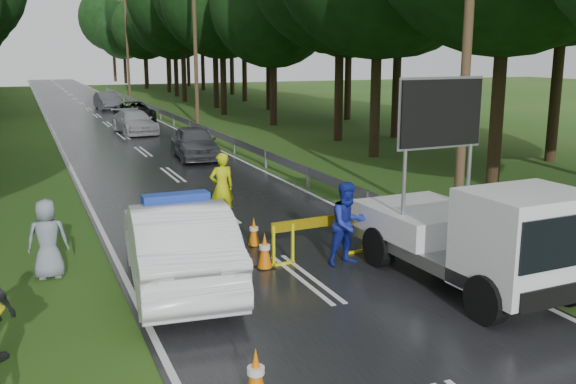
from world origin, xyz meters
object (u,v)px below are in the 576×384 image
queue_car_third (135,112)px  queue_car_first (195,143)px  barrier (320,227)px  civilian (348,224)px  officer (222,187)px  police_sedan (178,244)px  queue_car_second (134,122)px  queue_car_fourth (107,101)px  work_truck (477,235)px

queue_car_third → queue_car_first: bearing=-90.9°
barrier → civilian: size_ratio=1.30×
officer → queue_car_first: size_ratio=0.45×
police_sedan → queue_car_second: police_sedan is taller
queue_car_first → queue_car_fourth: 25.53m
work_truck → queue_car_third: work_truck is taller
civilian → queue_car_first: size_ratio=0.44×
civilian → queue_car_third: (0.61, 30.41, -0.26)m
police_sedan → barrier: bearing=-167.8°
officer → civilian: 4.72m
civilian → queue_car_third: 30.42m
queue_car_second → queue_car_third: bearing=74.8°
police_sedan → queue_car_fourth: police_sedan is taller
queue_car_second → police_sedan: bearing=-103.1°
civilian → queue_car_first: 14.74m
work_truck → queue_car_second: bearing=91.8°
queue_car_fourth → officer: bearing=-96.7°
work_truck → civilian: bearing=123.4°
queue_car_fourth → barrier: bearing=-95.0°
barrier → queue_car_second: (0.00, 23.91, -0.09)m
civilian → queue_car_second: civilian is taller
police_sedan → barrier: police_sedan is taller
police_sedan → civilian: 3.63m
queue_car_first → queue_car_fourth: queue_car_first is taller
queue_car_second → queue_car_fourth: (0.57, 15.85, 0.04)m
officer → queue_car_fourth: officer is taller
queue_car_first → queue_car_second: size_ratio=0.92×
police_sedan → officer: officer is taller
queue_car_first → barrier: bearing=-89.2°
queue_car_fourth → queue_car_third: bearing=-91.6°
queue_car_second → queue_car_fourth: 15.86m
civilian → queue_car_fourth: civilian is taller
civilian → queue_car_third: bearing=80.4°
work_truck → queue_car_first: size_ratio=1.23×
police_sedan → queue_car_third: size_ratio=1.13×
queue_car_first → police_sedan: bearing=-101.4°
police_sedan → barrier: (3.22, 0.38, -0.11)m
queue_car_first → queue_car_fourth: bearing=95.2°
officer → queue_car_second: 19.94m
queue_car_first → officer: bearing=-96.1°
work_truck → civilian: size_ratio=2.79×
barrier → queue_car_fourth: bearing=85.0°
police_sedan → queue_car_first: police_sedan is taller
officer → police_sedan: bearing=58.7°
police_sedan → queue_car_second: (3.22, 24.28, -0.20)m
barrier → police_sedan: bearing=-177.5°
work_truck → queue_car_third: bearing=89.2°
barrier → civilian: bearing=-55.0°
civilian → queue_car_second: size_ratio=0.41×
officer → queue_car_third: 25.99m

